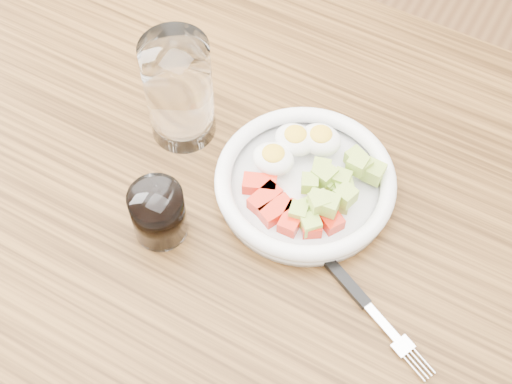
% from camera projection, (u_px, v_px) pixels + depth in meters
% --- Properties ---
extents(dining_table, '(1.50, 0.90, 0.77)m').
position_uv_depth(dining_table, '(259.00, 247.00, 1.04)').
color(dining_table, brown).
rests_on(dining_table, ground).
extents(bowl, '(0.25, 0.25, 0.06)m').
position_uv_depth(bowl, '(306.00, 180.00, 0.96)').
color(bowl, white).
rests_on(bowl, dining_table).
extents(fork, '(0.20, 0.11, 0.01)m').
position_uv_depth(fork, '(355.00, 292.00, 0.89)').
color(fork, black).
rests_on(fork, dining_table).
extents(water_glass, '(0.09, 0.09, 0.17)m').
position_uv_depth(water_glass, '(179.00, 91.00, 0.97)').
color(water_glass, white).
rests_on(water_glass, dining_table).
extents(coffee_glass, '(0.07, 0.07, 0.08)m').
position_uv_depth(coffee_glass, '(158.00, 213.00, 0.91)').
color(coffee_glass, white).
rests_on(coffee_glass, dining_table).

